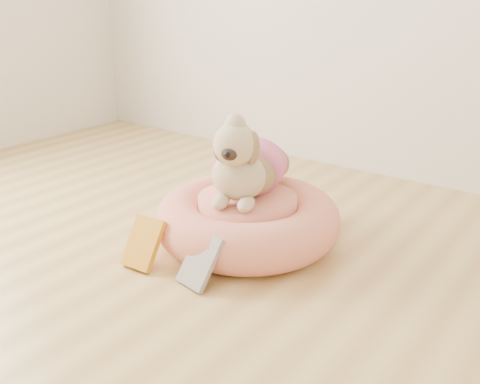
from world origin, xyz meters
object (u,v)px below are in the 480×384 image
Objects in this scene: pet_bed at (247,219)px; book_white at (200,261)px; dog at (246,151)px; book_yellow at (143,243)px.

pet_bed reaches higher than book_white.
dog is 0.52m from book_yellow.
book_yellow is at bearing -115.37° from pet_bed.
pet_bed is 0.28m from dog.
dog reaches higher than pet_bed.
book_yellow is at bearing -164.95° from book_white.
book_yellow is at bearing -132.13° from dog.
book_yellow is (-0.19, -0.39, -0.00)m from pet_bed.
book_yellow reaches higher than book_white.
pet_bed reaches higher than book_yellow.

